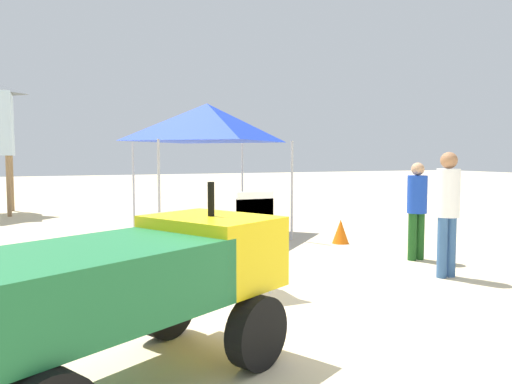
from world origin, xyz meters
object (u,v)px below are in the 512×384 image
stacked_plastic_chairs (251,234)px  surfboard_pile (44,263)px  lifeguard_near_center (448,205)px  cooler_box (240,251)px  popup_canopy (207,123)px  lifeguard_near_left (417,205)px  utility_cart (137,281)px  traffic_cone_near (341,231)px

stacked_plastic_chairs → surfboard_pile: stacked_plastic_chairs is taller
lifeguard_near_center → cooler_box: 3.17m
popup_canopy → surfboard_pile: bearing=-138.9°
popup_canopy → cooler_box: size_ratio=4.78×
surfboard_pile → lifeguard_near_left: bearing=-10.0°
utility_cart → stacked_plastic_chairs: size_ratio=2.18×
stacked_plastic_chairs → utility_cart: bearing=-132.1°
surfboard_pile → lifeguard_near_center: bearing=-21.7°
stacked_plastic_chairs → lifeguard_near_left: lifeguard_near_left is taller
cooler_box → utility_cart: bearing=-122.3°
utility_cart → traffic_cone_near: bearing=43.5°
stacked_plastic_chairs → popup_canopy: popup_canopy is taller
lifeguard_near_left → popup_canopy: size_ratio=0.57×
lifeguard_near_left → lifeguard_near_center: lifeguard_near_center is taller
surfboard_pile → cooler_box: size_ratio=4.31×
stacked_plastic_chairs → cooler_box: size_ratio=2.18×
stacked_plastic_chairs → surfboard_pile: bearing=143.9°
lifeguard_near_center → surfboard_pile: bearing=158.3°
surfboard_pile → popup_canopy: bearing=41.1°
lifeguard_near_center → cooler_box: (-2.38, 1.94, -0.81)m
utility_cart → cooler_box: size_ratio=4.74×
utility_cart → popup_canopy: popup_canopy is taller
utility_cart → surfboard_pile: (-0.65, 3.67, -0.55)m
lifeguard_near_center → popup_canopy: popup_canopy is taller
surfboard_pile → popup_canopy: (3.31, 2.88, 2.19)m
lifeguard_near_left → traffic_cone_near: (-0.29, 1.81, -0.68)m
lifeguard_near_left → stacked_plastic_chairs: bearing=-167.1°
surfboard_pile → stacked_plastic_chairs: bearing=-36.1°
utility_cart → surfboard_pile: 3.77m
lifeguard_near_left → utility_cart: bearing=-151.9°
lifeguard_near_left → cooler_box: (-2.79, 0.84, -0.71)m
popup_canopy → traffic_cone_near: popup_canopy is taller
lifeguard_near_left → cooler_box: size_ratio=2.72×
stacked_plastic_chairs → lifeguard_near_left: 3.36m
utility_cart → cooler_box: (2.23, 3.52, -0.57)m
lifeguard_near_left → lifeguard_near_center: 1.18m
popup_canopy → stacked_plastic_chairs: bearing=-101.2°
lifeguard_near_center → traffic_cone_near: lifeguard_near_center is taller
utility_cart → surfboard_pile: bearing=100.0°
surfboard_pile → popup_canopy: size_ratio=0.90×
surfboard_pile → utility_cart: bearing=-80.0°
cooler_box → lifeguard_near_center: bearing=-39.2°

